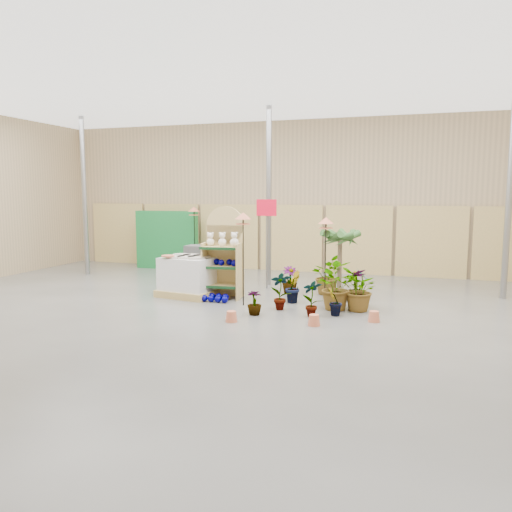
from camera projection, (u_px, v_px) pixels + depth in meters
The scene contains 24 objects.
room at pixel (233, 200), 10.16m from camera, with size 15.20×12.10×4.70m.
display_shelf at pixel (224, 256), 11.28m from camera, with size 0.92×0.65×2.06m.
teddy_bears at pixel (223, 240), 11.14m from camera, with size 0.76×0.19×0.32m.
gazing_balls_shelf at pixel (222, 262), 11.17m from camera, with size 0.76×0.26×0.14m.
gazing_balls_floor at pixel (216, 298), 10.88m from camera, with size 0.63×0.39×0.15m.
pallet_stack at pixel (189, 276), 11.45m from camera, with size 1.41×1.24×0.94m.
charcoal_planters at pixel (193, 267), 13.08m from camera, with size 0.80×0.50×1.00m.
trellis_stock at pixel (167, 240), 15.53m from camera, with size 2.00×0.30×1.80m, color #15692D.
offer_sign at pixel (267, 225), 12.16m from camera, with size 0.50×0.08×2.20m.
bird_table_front at pixel (243, 219), 10.29m from camera, with size 0.34×0.34×1.96m.
bird_table_right at pixel (326, 223), 10.94m from camera, with size 0.34×0.34×1.83m.
bird_table_back at pixel (194, 212), 14.51m from camera, with size 0.34×0.34×1.96m.
palm at pixel (340, 236), 11.26m from camera, with size 0.70×0.70×1.63m.
potted_plant_0 at pixel (281, 291), 10.08m from camera, with size 0.41×0.28×0.78m, color #2F5923.
potted_plant_2 at pixel (334, 286), 10.08m from camera, with size 0.86×0.74×0.95m, color #2F5923.
potted_plant_3 at pixel (357, 287), 10.42m from camera, with size 0.44×0.44×0.79m, color #2F5923.
potted_plant_4 at pixel (362, 284), 11.05m from camera, with size 0.37×0.25×0.70m, color #2F5923.
potted_plant_5 at pixel (293, 287), 10.75m from camera, with size 0.38×0.31×0.69m, color #2F5923.
potted_plant_6 at pixel (326, 275), 11.63m from camera, with size 0.80×0.69×0.88m, color #2F5923.
potted_plant_7 at pixel (254, 302), 9.66m from camera, with size 0.28×0.28×0.49m, color #2F5923.
potted_plant_8 at pixel (312, 298), 9.51m from camera, with size 0.38×0.26×0.72m, color #2F5923.
potted_plant_9 at pixel (335, 302), 9.57m from camera, with size 0.30×0.24×0.55m, color #2F5923.
potted_plant_10 at pixel (360, 290), 9.92m from camera, with size 0.79×0.69×0.88m, color #2F5923.
potted_plant_11 at pixel (290, 280), 11.71m from camera, with size 0.36×0.36×0.64m, color #2F5923.
Camera 1 is at (3.56, -8.68, 2.36)m, focal length 35.00 mm.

